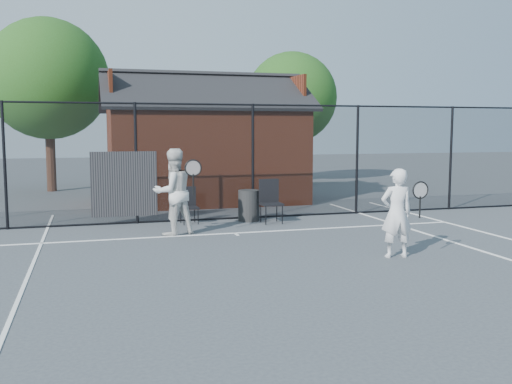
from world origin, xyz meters
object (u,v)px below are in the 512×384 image
object	(u,v)px
clubhouse	(204,152)
player_front	(397,213)
player_back	(173,192)
chair_right	(271,202)
chair_left	(189,206)
waste_bin	(249,206)

from	to	relation	value
clubhouse	player_front	bearing A→B (deg)	-79.20
player_back	chair_right	size ratio (longest dim) A/B	1.79
player_front	clubhouse	bearing A→B (deg)	100.80
player_front	chair_left	bearing A→B (deg)	122.24
clubhouse	waste_bin	world-z (taller)	clubhouse
chair_left	waste_bin	xyz separation A→B (m)	(1.54, 0.00, -0.05)
player_front	player_back	xyz separation A→B (m)	(-3.59, 3.39, 0.14)
clubhouse	chair_left	world-z (taller)	clubhouse
player_front	waste_bin	distance (m)	5.01
player_back	chair_left	world-z (taller)	player_back
chair_right	player_back	bearing A→B (deg)	-161.55
player_back	chair_left	distance (m)	1.58
chair_right	waste_bin	world-z (taller)	chair_right
player_back	chair_right	distance (m)	2.75
waste_bin	chair_right	bearing A→B (deg)	-48.24
clubhouse	chair_right	bearing A→B (deg)	-81.58
clubhouse	player_front	world-z (taller)	clubhouse
chair_left	chair_right	xyz separation A→B (m)	(1.99, -0.50, 0.09)
player_back	waste_bin	distance (m)	2.59
clubhouse	player_back	size ratio (longest dim) A/B	3.38
player_back	waste_bin	bearing A→B (deg)	33.01
player_front	waste_bin	xyz separation A→B (m)	(-1.47, 4.77, -0.42)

